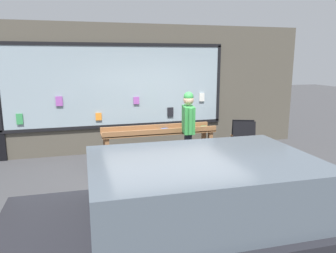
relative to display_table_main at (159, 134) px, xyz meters
The scene contains 7 objects.
ground_plane 1.22m from the display_table_main, 90.06° to the right, with size 40.00×40.00×0.00m, color #38383A.
shopfront_facade 1.67m from the display_table_main, 94.03° to the left, with size 8.69×0.29×3.22m.
display_table_main is the anchor object (origin of this frame).
person_browsing 0.76m from the display_table_main, 40.63° to the right, with size 0.30×0.66×1.69m.
small_dog 1.27m from the display_table_main, 38.26° to the right, with size 0.35×0.52×0.37m.
sandwich_board_sign 2.25m from the display_table_main, ahead, with size 0.71×0.72×0.87m.
parked_car 4.09m from the display_table_main, 98.04° to the right, with size 4.01×1.98×1.41m.
Camera 1 is at (-1.75, -5.93, 2.37)m, focal length 35.00 mm.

